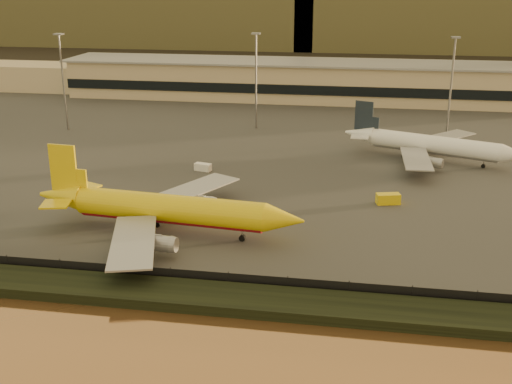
# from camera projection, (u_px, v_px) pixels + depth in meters

# --- Properties ---
(ground) EXTENTS (900.00, 900.00, 0.00)m
(ground) POSITION_uv_depth(u_px,v_px,m) (233.00, 249.00, 98.65)
(ground) COLOR black
(ground) RESTS_ON ground
(embankment) EXTENTS (320.00, 7.00, 1.40)m
(embankment) POSITION_uv_depth(u_px,v_px,m) (207.00, 297.00, 82.56)
(embankment) COLOR black
(embankment) RESTS_ON ground
(tarmac) EXTENTS (320.00, 220.00, 0.20)m
(tarmac) POSITION_uv_depth(u_px,v_px,m) (298.00, 118.00, 187.25)
(tarmac) COLOR #2D2D2D
(tarmac) RESTS_ON ground
(perimeter_fence) EXTENTS (300.00, 0.05, 2.20)m
(perimeter_fence) POSITION_uv_depth(u_px,v_px,m) (214.00, 279.00, 86.10)
(perimeter_fence) COLOR black
(perimeter_fence) RESTS_ON tarmac
(terminal_building) EXTENTS (202.00, 25.00, 12.60)m
(terminal_building) POSITION_uv_depth(u_px,v_px,m) (265.00, 80.00, 216.06)
(terminal_building) COLOR tan
(terminal_building) RESTS_ON tarmac
(apron_light_masts) EXTENTS (152.20, 12.20, 25.40)m
(apron_light_masts) POSITION_uv_depth(u_px,v_px,m) (351.00, 76.00, 161.18)
(apron_light_masts) COLOR slate
(apron_light_masts) RESTS_ON tarmac
(dhl_cargo_jet) EXTENTS (45.58, 44.44, 13.61)m
(dhl_cargo_jet) POSITION_uv_depth(u_px,v_px,m) (166.00, 209.00, 103.12)
(dhl_cargo_jet) COLOR #DABB0B
(dhl_cargo_jet) RESTS_ON tarmac
(white_narrowbody_jet) EXTENTS (40.04, 37.87, 11.92)m
(white_narrowbody_jet) POSITION_uv_depth(u_px,v_px,m) (431.00, 145.00, 143.72)
(white_narrowbody_jet) COLOR white
(white_narrowbody_jet) RESTS_ON tarmac
(gse_vehicle_yellow) EXTENTS (4.60, 2.90, 1.92)m
(gse_vehicle_yellow) POSITION_uv_depth(u_px,v_px,m) (388.00, 199.00, 117.29)
(gse_vehicle_yellow) COLOR #DABB0B
(gse_vehicle_yellow) RESTS_ON tarmac
(gse_vehicle_white) EXTENTS (3.80, 2.45, 1.58)m
(gse_vehicle_white) POSITION_uv_depth(u_px,v_px,m) (203.00, 167.00, 137.08)
(gse_vehicle_white) COLOR white
(gse_vehicle_white) RESTS_ON tarmac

